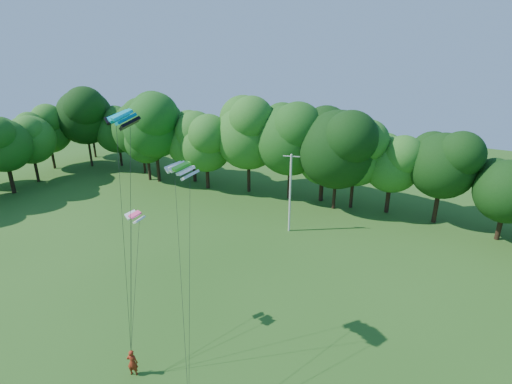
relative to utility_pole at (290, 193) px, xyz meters
The scene contains 7 objects.
utility_pole is the anchor object (origin of this frame).
kite_flyer_left 23.52m from the utility_pole, 90.20° to the right, with size 0.68×0.45×1.87m, color maroon.
kite_teal 23.80m from the utility_pole, 92.82° to the right, with size 2.86×2.07×0.54m.
kite_green 21.20m from the utility_pole, 85.08° to the right, with size 2.60×1.91×0.41m.
kite_pink 20.03m from the utility_pole, 97.57° to the right, with size 1.73×1.18×0.31m.
tree_back_west 24.86m from the utility_pole, 166.64° to the left, with size 9.56×9.56×13.91m.
tree_back_center 10.00m from the utility_pole, 75.19° to the left, with size 10.31×10.31×14.99m.
Camera 1 is at (13.88, -8.04, 19.72)m, focal length 28.00 mm.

